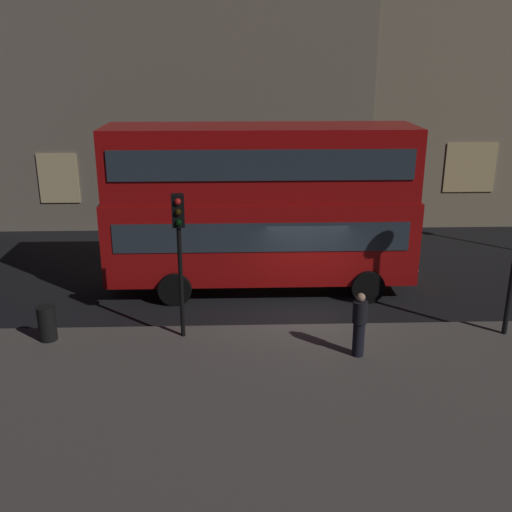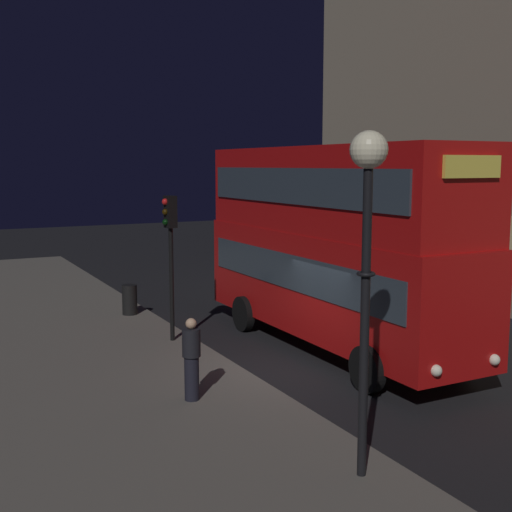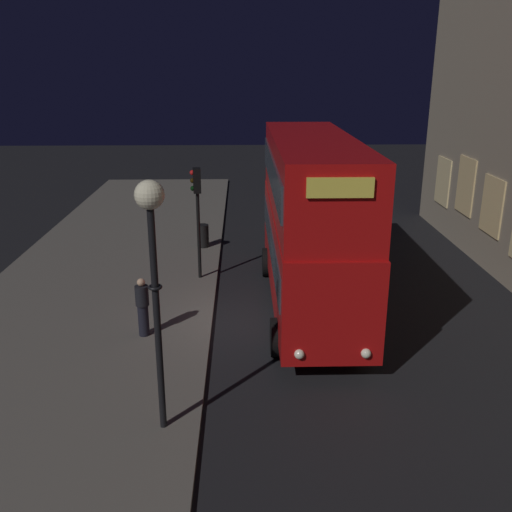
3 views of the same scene
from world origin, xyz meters
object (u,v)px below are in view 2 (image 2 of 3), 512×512
Objects in this scene: double_decker_bus at (332,238)px; street_lamp at (367,213)px; pedestrian at (191,358)px; litter_bin at (130,300)px; traffic_light_near_kerb at (170,237)px.

double_decker_bus is 1.89× the size of street_lamp.
pedestrian is 1.78× the size of litter_bin.
double_decker_bus is at bearing 149.89° from street_lamp.
double_decker_bus reaches higher than litter_bin.
double_decker_bus is 10.35× the size of litter_bin.
double_decker_bus is 7.65m from street_lamp.
street_lamp is 5.49× the size of litter_bin.
traffic_light_near_kerb is 8.87m from street_lamp.
street_lamp is at bearing -91.74° from pedestrian.
traffic_light_near_kerb is 4.12× the size of litter_bin.
double_decker_bus reaches higher than pedestrian.
double_decker_bus is 5.74m from pedestrian.
street_lamp is (6.54, -3.79, 1.19)m from double_decker_bus.
traffic_light_near_kerb is at bearing 179.06° from street_lamp.
double_decker_bus reaches higher than traffic_light_near_kerb.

